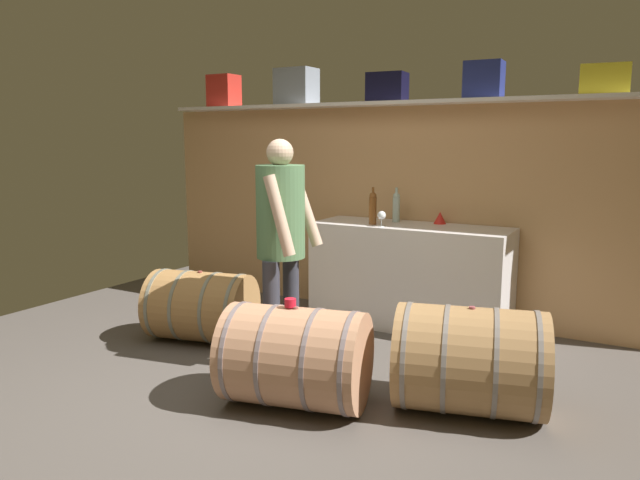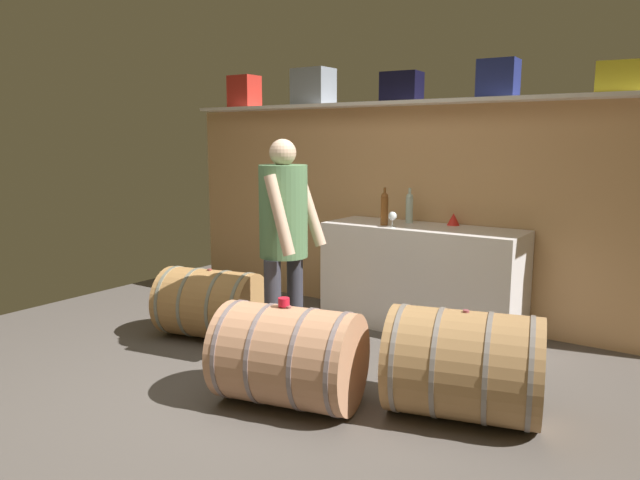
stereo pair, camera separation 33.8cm
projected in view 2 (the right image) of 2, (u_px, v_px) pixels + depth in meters
ground_plane at (286, 373)px, 4.28m from camera, size 6.12×8.06×0.02m
back_wall_panel at (404, 212)px, 5.60m from camera, size 4.92×0.10×1.93m
high_shelf_board at (399, 104)px, 5.31m from camera, size 4.53×0.40×0.03m
toolcase_red at (244, 92)px, 6.29m from camera, size 0.28×0.24×0.33m
toolcase_grey at (313, 87)px, 5.80m from camera, size 0.37×0.27×0.34m
toolcase_black at (402, 87)px, 5.28m from camera, size 0.35×0.26×0.25m
toolcase_navy at (498, 79)px, 4.80m from camera, size 0.31×0.24×0.30m
toolcase_yellow at (623, 77)px, 4.30m from camera, size 0.36×0.25×0.22m
work_cabinet at (421, 278)px, 5.20m from camera, size 1.71×0.59×0.90m
wine_bottle_clear at (409, 207)px, 5.31m from camera, size 0.07×0.07×0.31m
wine_bottle_amber at (384, 208)px, 5.17m from camera, size 0.07×0.07×0.33m
wine_glass at (392, 217)px, 5.06m from camera, size 0.07×0.07×0.13m
red_funnel at (453, 219)px, 5.18m from camera, size 0.11×0.11×0.10m
wine_barrel_near at (289, 356)px, 3.70m from camera, size 0.97×0.79×0.63m
wine_barrel_far at (211, 304)px, 4.96m from camera, size 0.92×0.73×0.58m
wine_barrel_flank at (464, 365)px, 3.52m from camera, size 1.01×0.84×0.66m
tasting_cup at (284, 302)px, 3.66m from camera, size 0.07×0.07×0.05m
winemaker_pouring at (284, 228)px, 4.29m from camera, size 0.41×0.50×1.64m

